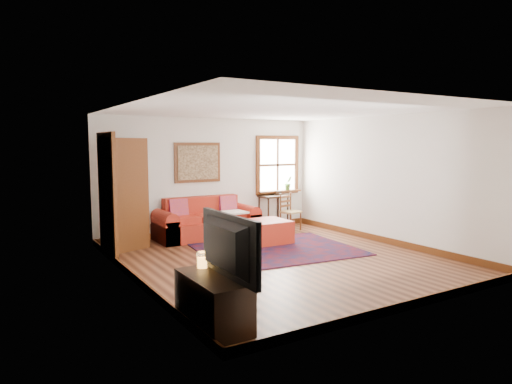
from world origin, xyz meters
TOP-DOWN VIEW (x-y plane):
  - ground at (0.00, 0.00)m, footprint 5.50×5.50m
  - room_envelope at (0.00, 0.02)m, footprint 5.04×5.54m
  - window at (1.78, 2.70)m, footprint 1.18×0.20m
  - doorway at (-2.21, 1.78)m, footprint 0.89×1.08m
  - framed_artwork at (-0.30, 2.71)m, footprint 1.05×0.07m
  - persian_rug at (0.33, 0.59)m, footprint 2.98×2.48m
  - red_leather_sofa at (-0.29, 2.33)m, footprint 2.13×0.88m
  - red_ottoman at (0.50, 1.22)m, footprint 0.80×0.80m
  - side_table at (1.51, 2.53)m, footprint 0.63×0.48m
  - ladder_back_chair at (1.65, 2.10)m, footprint 0.46×0.45m
  - media_cabinet at (-2.25, -2.04)m, footprint 0.46×1.02m
  - television at (-2.23, -2.16)m, footprint 0.15×1.16m
  - candle_hurricane at (-2.20, -1.66)m, footprint 0.12×0.12m

SIDE VIEW (x-z plane):
  - ground at x=0.00m, z-range 0.00..0.00m
  - persian_rug at x=0.33m, z-range 0.00..0.02m
  - red_ottoman at x=0.50m, z-range 0.00..0.45m
  - red_leather_sofa at x=-0.29m, z-range -0.14..0.69m
  - media_cabinet at x=-2.25m, z-range 0.00..0.56m
  - ladder_back_chair at x=1.65m, z-range 0.03..0.87m
  - side_table at x=1.51m, z-range 0.25..1.01m
  - candle_hurricane at x=-2.20m, z-range 0.56..0.74m
  - television at x=-2.23m, z-range 0.56..1.23m
  - doorway at x=-2.21m, z-range 0.00..2.14m
  - window at x=1.78m, z-range 0.62..2.00m
  - framed_artwork at x=-0.30m, z-range 1.13..1.98m
  - room_envelope at x=0.00m, z-range 0.39..2.91m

